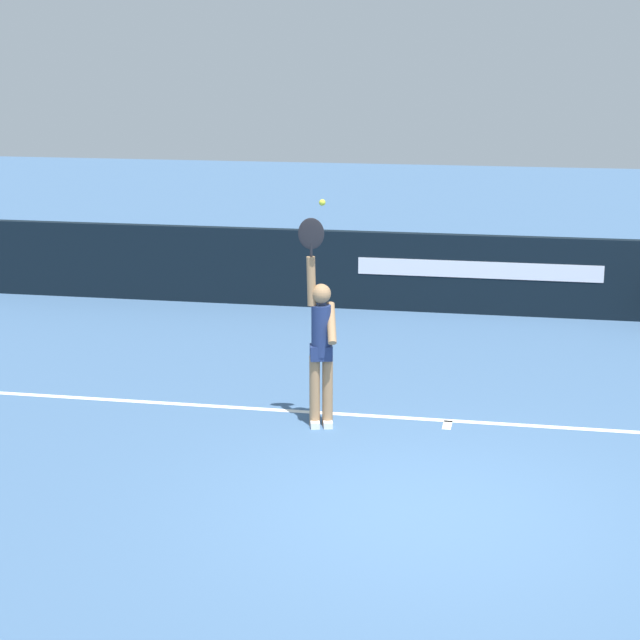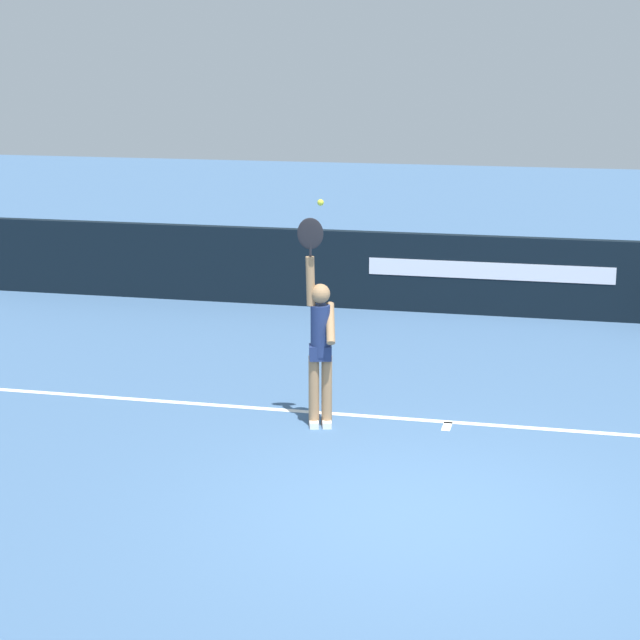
{
  "view_description": "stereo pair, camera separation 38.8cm",
  "coord_description": "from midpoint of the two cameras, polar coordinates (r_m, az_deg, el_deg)",
  "views": [
    {
      "loc": [
        0.86,
        -9.51,
        4.12
      ],
      "look_at": [
        -1.44,
        2.37,
        1.14
      ],
      "focal_mm": 63.07,
      "sensor_mm": 36.0,
      "label": 1
    },
    {
      "loc": [
        1.24,
        -9.43,
        4.12
      ],
      "look_at": [
        -1.44,
        2.37,
        1.14
      ],
      "focal_mm": 63.07,
      "sensor_mm": 36.0,
      "label": 2
    }
  ],
  "objects": [
    {
      "name": "ground_plane",
      "position": [
        10.38,
        4.32,
        -9.59
      ],
      "size": [
        60.0,
        60.0,
        0.0
      ],
      "primitive_type": "plane",
      "color": "#3D5E84"
    },
    {
      "name": "court_lines",
      "position": [
        10.19,
        4.18,
        -10.03
      ],
      "size": [
        11.34,
        5.62,
        0.0
      ],
      "color": "white",
      "rests_on": "ground"
    },
    {
      "name": "back_wall",
      "position": [
        17.68,
        7.34,
        2.3
      ],
      "size": [
        17.22,
        0.18,
        1.24
      ],
      "color": "black",
      "rests_on": "ground"
    },
    {
      "name": "tennis_player",
      "position": [
        12.24,
        -0.87,
        -1.13
      ],
      "size": [
        0.46,
        0.4,
        2.33
      ],
      "color": "#9F7751",
      "rests_on": "ground"
    },
    {
      "name": "tennis_ball",
      "position": [
        11.67,
        -0.84,
        5.98
      ],
      "size": [
        0.07,
        0.07,
        0.07
      ],
      "color": "#D0D937"
    }
  ]
}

